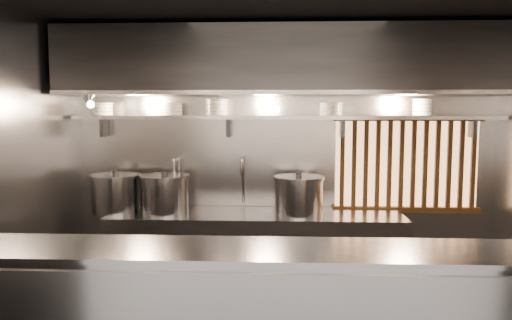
# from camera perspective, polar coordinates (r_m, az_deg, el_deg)

# --- Properties ---
(wall_back) EXTENTS (4.50, 0.00, 4.50)m
(wall_back) POSITION_cam_1_polar(r_m,az_deg,el_deg) (5.43, 3.31, -0.14)
(wall_back) COLOR gray
(wall_back) RESTS_ON floor
(wall_left) EXTENTS (0.00, 3.00, 3.00)m
(wall_left) POSITION_cam_1_polar(r_m,az_deg,el_deg) (4.50, -26.42, -2.01)
(wall_left) COLOR gray
(wall_left) RESTS_ON floor
(cooking_bench) EXTENTS (3.00, 0.70, 0.90)m
(cooking_bench) POSITION_cam_1_polar(r_m,az_deg,el_deg) (5.26, -0.04, -10.91)
(cooking_bench) COLOR #98989E
(cooking_bench) RESTS_ON floor
(bowl_shelf) EXTENTS (4.40, 0.34, 0.04)m
(bowl_shelf) POSITION_cam_1_polar(r_m,az_deg,el_deg) (5.22, 3.36, 4.89)
(bowl_shelf) COLOR #98989E
(bowl_shelf) RESTS_ON wall_back
(exhaust_hood) EXTENTS (4.40, 0.81, 0.65)m
(exhaust_hood) POSITION_cam_1_polar(r_m,az_deg,el_deg) (5.02, 3.43, 11.07)
(exhaust_hood) COLOR #2D2D30
(exhaust_hood) RESTS_ON ceiling
(wood_screen) EXTENTS (1.56, 0.09, 1.04)m
(wood_screen) POSITION_cam_1_polar(r_m,az_deg,el_deg) (5.55, 16.85, -0.46)
(wood_screen) COLOR #FFB372
(wood_screen) RESTS_ON wall_back
(faucet_left) EXTENTS (0.04, 0.30, 0.50)m
(faucet_left) POSITION_cam_1_polar(r_m,az_deg,el_deg) (5.42, -8.95, -1.21)
(faucet_left) COLOR silver
(faucet_left) RESTS_ON wall_back
(faucet_right) EXTENTS (0.04, 0.30, 0.50)m
(faucet_right) POSITION_cam_1_polar(r_m,az_deg,el_deg) (5.32, -1.54, -1.27)
(faucet_right) COLOR silver
(faucet_right) RESTS_ON wall_back
(heat_lamp) EXTENTS (0.25, 0.35, 0.20)m
(heat_lamp) POSITION_cam_1_polar(r_m,az_deg,el_deg) (5.09, -18.60, 6.68)
(heat_lamp) COLOR #98989E
(heat_lamp) RESTS_ON exhaust_hood
(pendant_bulb) EXTENTS (0.09, 0.09, 0.19)m
(pendant_bulb) POSITION_cam_1_polar(r_m,az_deg,el_deg) (5.10, 2.25, 5.80)
(pendant_bulb) COLOR #2D2D30
(pendant_bulb) RESTS_ON exhaust_hood
(stock_pot_left) EXTENTS (0.61, 0.61, 0.43)m
(stock_pot_left) POSITION_cam_1_polar(r_m,az_deg,el_deg) (5.37, -15.72, -3.66)
(stock_pot_left) COLOR #98989E
(stock_pot_left) RESTS_ON cooking_bench
(stock_pot_mid) EXTENTS (0.60, 0.60, 0.43)m
(stock_pot_mid) POSITION_cam_1_polar(r_m,az_deg,el_deg) (5.20, -10.37, -3.85)
(stock_pot_mid) COLOR #98989E
(stock_pot_mid) RESTS_ON cooking_bench
(stock_pot_right) EXTENTS (0.53, 0.53, 0.43)m
(stock_pot_right) POSITION_cam_1_polar(r_m,az_deg,el_deg) (5.07, 4.90, -4.04)
(stock_pot_right) COLOR #98989E
(stock_pot_right) RESTS_ON cooking_bench
(bowl_stack_0) EXTENTS (0.23, 0.23, 0.13)m
(bowl_stack_0) POSITION_cam_1_polar(r_m,az_deg,el_deg) (5.54, -17.15, 5.59)
(bowl_stack_0) COLOR white
(bowl_stack_0) RESTS_ON bowl_shelf
(bowl_stack_1) EXTENTS (0.24, 0.24, 0.13)m
(bowl_stack_1) POSITION_cam_1_polar(r_m,az_deg,el_deg) (5.34, -9.63, 5.77)
(bowl_stack_1) COLOR white
(bowl_stack_1) RESTS_ON bowl_shelf
(bowl_stack_2) EXTENTS (0.24, 0.24, 0.17)m
(bowl_stack_2) POSITION_cam_1_polar(r_m,az_deg,el_deg) (5.26, -4.53, 6.04)
(bowl_stack_2) COLOR white
(bowl_stack_2) RESTS_ON bowl_shelf
(bowl_stack_3) EXTENTS (0.24, 0.24, 0.13)m
(bowl_stack_3) POSITION_cam_1_polar(r_m,az_deg,el_deg) (5.25, 8.59, 5.78)
(bowl_stack_3) COLOR white
(bowl_stack_3) RESTS_ON bowl_shelf
(bowl_stack_4) EXTENTS (0.21, 0.21, 0.17)m
(bowl_stack_4) POSITION_cam_1_polar(r_m,az_deg,el_deg) (5.42, 18.46, 5.75)
(bowl_stack_4) COLOR white
(bowl_stack_4) RESTS_ON bowl_shelf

